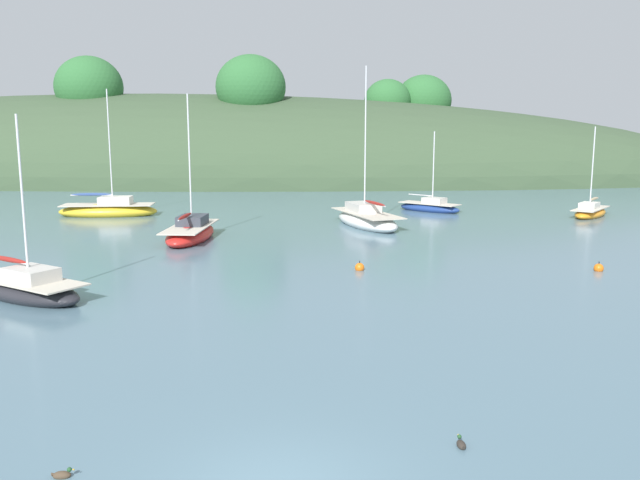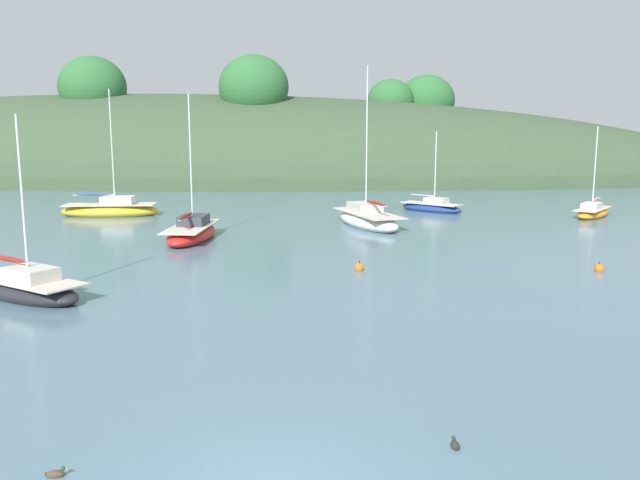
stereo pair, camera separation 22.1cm
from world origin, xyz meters
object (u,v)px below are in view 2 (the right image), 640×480
object	(u,v)px
sailboat_blue_center	(192,232)
mooring_buoy_channel	(359,268)
sailboat_teal_outer	(432,207)
duck_lone_left	(56,474)
sailboat_orange_cutter	(111,210)
mooring_buoy_inner	(599,269)
sailboat_black_sloop	(25,288)
sailboat_cream_ketch	(593,212)
sailboat_grey_yawl	(368,219)
duck_straggler	(455,445)

from	to	relation	value
sailboat_blue_center	mooring_buoy_channel	bearing A→B (deg)	-39.48
sailboat_teal_outer	duck_lone_left	bearing A→B (deg)	-106.57
sailboat_orange_cutter	sailboat_teal_outer	size ratio (longest dim) A/B	1.49
mooring_buoy_inner	sailboat_black_sloop	bearing A→B (deg)	-166.63
sailboat_cream_ketch	duck_lone_left	bearing A→B (deg)	-121.98
sailboat_grey_yawl	sailboat_blue_center	bearing A→B (deg)	-150.99
sailboat_blue_center	duck_lone_left	distance (m)	26.69
sailboat_black_sloop	duck_lone_left	size ratio (longest dim) A/B	16.91
mooring_buoy_channel	duck_straggler	bearing A→B (deg)	-84.21
sailboat_black_sloop	sailboat_cream_ketch	bearing A→B (deg)	38.99
sailboat_orange_cutter	mooring_buoy_inner	bearing A→B (deg)	-31.63
sailboat_blue_center	mooring_buoy_channel	size ratio (longest dim) A/B	16.05
sailboat_orange_cutter	sailboat_blue_center	xyz separation A→B (m)	(8.59, -10.28, -0.02)
mooring_buoy_inner	duck_lone_left	size ratio (longest dim) A/B	1.27
sailboat_cream_ketch	mooring_buoy_channel	bearing A→B (deg)	-132.28
sailboat_grey_yawl	duck_straggler	xyz separation A→B (m)	(0.95, -30.77, -0.40)
sailboat_orange_cutter	mooring_buoy_inner	xyz separation A→B (m)	(29.32, -18.06, -0.31)
sailboat_blue_center	sailboat_cream_ketch	bearing A→B (deg)	22.41
sailboat_black_sloop	mooring_buoy_channel	bearing A→B (deg)	22.72
sailboat_orange_cutter	duck_straggler	distance (m)	40.53
duck_straggler	sailboat_black_sloop	bearing A→B (deg)	142.15
mooring_buoy_channel	sailboat_black_sloop	bearing A→B (deg)	-157.28
sailboat_orange_cutter	sailboat_grey_yawl	bearing A→B (deg)	-13.11
sailboat_blue_center	mooring_buoy_channel	xyz separation A→B (m)	(9.75, -8.03, -0.29)
sailboat_cream_ketch	sailboat_grey_yawl	bearing A→B (deg)	-162.09
sailboat_grey_yawl	sailboat_blue_center	world-z (taller)	sailboat_grey_yawl
sailboat_teal_outer	mooring_buoy_channel	bearing A→B (deg)	-105.34
sailboat_grey_yawl	duck_straggler	bearing A→B (deg)	-88.22
mooring_buoy_channel	duck_straggler	distance (m)	16.99
sailboat_orange_cutter	sailboat_black_sloop	size ratio (longest dim) A/B	1.32
duck_lone_left	sailboat_grey_yawl	bearing A→B (deg)	78.19
mooring_buoy_channel	sailboat_blue_center	bearing A→B (deg)	140.52
mooring_buoy_channel	duck_straggler	size ratio (longest dim) A/B	1.27
sailboat_black_sloop	mooring_buoy_channel	size ratio (longest dim) A/B	13.35
sailboat_orange_cutter	duck_straggler	xyz separation A→B (m)	(20.06, -35.21, -0.38)
sailboat_blue_center	mooring_buoy_inner	size ratio (longest dim) A/B	16.05
sailboat_teal_outer	sailboat_blue_center	distance (m)	21.08
sailboat_grey_yawl	mooring_buoy_channel	bearing A→B (deg)	-93.14
sailboat_teal_outer	sailboat_cream_ketch	world-z (taller)	sailboat_cream_ketch
sailboat_cream_ketch	sailboat_blue_center	size ratio (longest dim) A/B	0.78
sailboat_grey_yawl	mooring_buoy_inner	xyz separation A→B (m)	(10.22, -13.61, -0.33)
sailboat_orange_cutter	sailboat_black_sloop	world-z (taller)	sailboat_orange_cutter
sailboat_grey_yawl	sailboat_cream_ketch	bearing A→B (deg)	17.91
sailboat_black_sloop	mooring_buoy_channel	distance (m)	14.12
sailboat_cream_ketch	mooring_buoy_inner	size ratio (longest dim) A/B	12.55
sailboat_teal_outer	mooring_buoy_inner	world-z (taller)	sailboat_teal_outer
sailboat_teal_outer	sailboat_blue_center	size ratio (longest dim) A/B	0.74
sailboat_grey_yawl	sailboat_blue_center	xyz separation A→B (m)	(-10.51, -5.83, -0.04)
sailboat_teal_outer	sailboat_cream_ketch	xyz separation A→B (m)	(11.50, -2.71, 0.01)
mooring_buoy_inner	duck_lone_left	bearing A→B (deg)	-132.30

